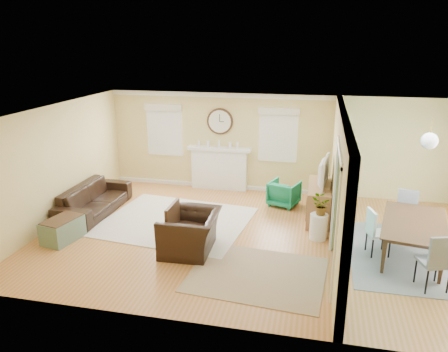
% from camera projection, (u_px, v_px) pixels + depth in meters
% --- Properties ---
extents(floor, '(9.00, 9.00, 0.00)m').
position_uv_depth(floor, '(259.00, 238.00, 9.01)').
color(floor, '#AB6F2C').
rests_on(floor, ground).
extents(wall_back, '(9.00, 0.02, 2.60)m').
position_uv_depth(wall_back, '(276.00, 144.00, 11.41)').
color(wall_back, '#E4CB82').
rests_on(wall_back, ground).
extents(wall_front, '(9.00, 0.02, 2.60)m').
position_uv_depth(wall_front, '(229.00, 245.00, 5.82)').
color(wall_front, '#E4CB82').
rests_on(wall_front, ground).
extents(wall_left, '(0.02, 6.00, 2.60)m').
position_uv_depth(wall_left, '(56.00, 165.00, 9.54)').
color(wall_left, '#E4CB82').
rests_on(wall_left, ground).
extents(ceiling, '(9.00, 6.00, 0.02)m').
position_uv_depth(ceiling, '(262.00, 113.00, 8.23)').
color(ceiling, white).
rests_on(ceiling, wall_back).
extents(partition, '(0.17, 6.00, 2.60)m').
position_uv_depth(partition, '(339.00, 176.00, 8.55)').
color(partition, '#E4CB82').
rests_on(partition, ground).
extents(fireplace, '(1.70, 0.30, 1.17)m').
position_uv_depth(fireplace, '(219.00, 168.00, 11.82)').
color(fireplace, white).
rests_on(fireplace, ground).
extents(wall_clock, '(0.70, 0.07, 0.70)m').
position_uv_depth(wall_clock, '(220.00, 121.00, 11.52)').
color(wall_clock, '#4A2E1B').
rests_on(wall_clock, wall_back).
extents(window_left, '(1.05, 0.13, 1.42)m').
position_uv_depth(window_left, '(165.00, 126.00, 11.89)').
color(window_left, white).
rests_on(window_left, wall_back).
extents(window_right, '(1.05, 0.13, 1.42)m').
position_uv_depth(window_right, '(278.00, 131.00, 11.25)').
color(window_right, white).
rests_on(window_right, wall_back).
extents(pendant, '(0.30, 0.30, 0.55)m').
position_uv_depth(pendant, '(429.00, 141.00, 7.73)').
color(pendant, gold).
rests_on(pendant, ceiling).
extents(rug_cream, '(3.43, 3.06, 0.02)m').
position_uv_depth(rug_cream, '(176.00, 221.00, 9.82)').
color(rug_cream, beige).
rests_on(rug_cream, floor).
extents(rug_jute, '(2.45, 2.07, 0.01)m').
position_uv_depth(rug_jute, '(257.00, 274.00, 7.61)').
color(rug_jute, tan).
rests_on(rug_jute, floor).
extents(rug_grey, '(2.31, 2.89, 0.01)m').
position_uv_depth(rug_grey, '(412.00, 256.00, 8.25)').
color(rug_grey, gray).
rests_on(rug_grey, floor).
extents(sofa, '(0.90, 2.28, 0.67)m').
position_uv_depth(sofa, '(94.00, 199.00, 10.25)').
color(sofa, black).
rests_on(sofa, floor).
extents(eames_chair, '(1.08, 1.22, 0.77)m').
position_uv_depth(eames_chair, '(190.00, 232.00, 8.36)').
color(eames_chair, black).
rests_on(eames_chair, floor).
extents(green_chair, '(0.85, 0.86, 0.62)m').
position_uv_depth(green_chair, '(284.00, 193.00, 10.71)').
color(green_chair, '#027B39').
rests_on(green_chair, floor).
extents(trunk, '(0.65, 0.90, 0.48)m').
position_uv_depth(trunk, '(63.00, 230.00, 8.84)').
color(trunk, slate).
rests_on(trunk, floor).
extents(credenza, '(0.51, 1.50, 0.80)m').
position_uv_depth(credenza, '(319.00, 202.00, 9.89)').
color(credenza, '#9D744F').
rests_on(credenza, floor).
extents(tv, '(0.27, 1.12, 0.64)m').
position_uv_depth(tv, '(320.00, 171.00, 9.68)').
color(tv, black).
rests_on(tv, credenza).
extents(garden_stool, '(0.36, 0.36, 0.53)m').
position_uv_depth(garden_stool, '(319.00, 227.00, 8.90)').
color(garden_stool, white).
rests_on(garden_stool, floor).
extents(potted_plant, '(0.44, 0.40, 0.40)m').
position_uv_depth(potted_plant, '(320.00, 205.00, 8.76)').
color(potted_plant, '#337F33').
rests_on(potted_plant, garden_stool).
extents(dining_table, '(1.45, 2.15, 0.70)m').
position_uv_depth(dining_table, '(415.00, 239.00, 8.15)').
color(dining_table, '#4A2E1B').
rests_on(dining_table, floor).
extents(dining_chair_n, '(0.49, 0.49, 0.93)m').
position_uv_depth(dining_chair_n, '(407.00, 210.00, 9.04)').
color(dining_chair_n, gray).
rests_on(dining_chair_n, floor).
extents(dining_chair_s, '(0.56, 0.56, 1.01)m').
position_uv_depth(dining_chair_s, '(435.00, 256.00, 7.02)').
color(dining_chair_s, gray).
rests_on(dining_chair_s, floor).
extents(dining_chair_w, '(0.49, 0.49, 0.90)m').
position_uv_depth(dining_chair_w, '(379.00, 229.00, 8.18)').
color(dining_chair_w, white).
rests_on(dining_chair_w, floor).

